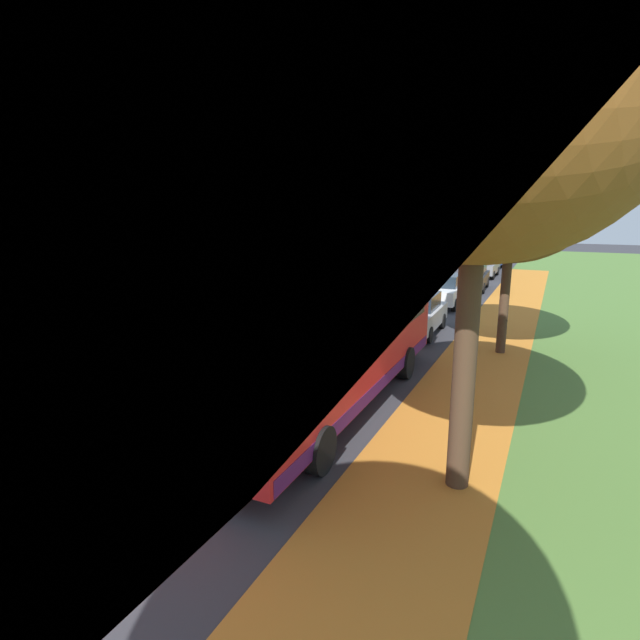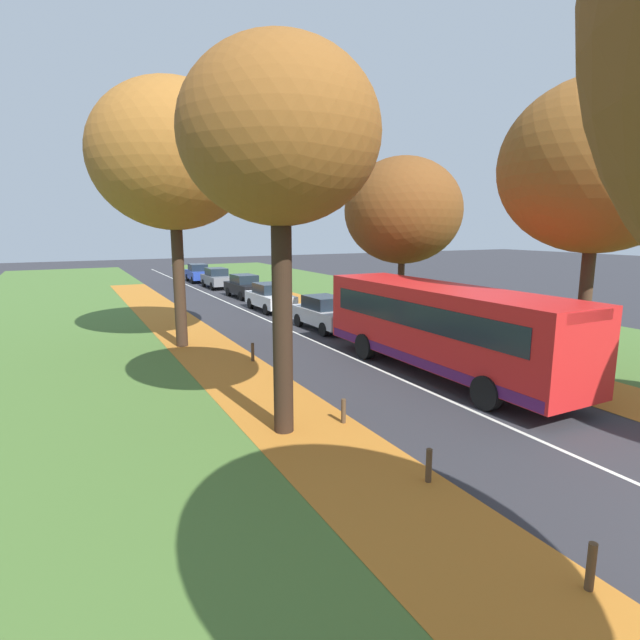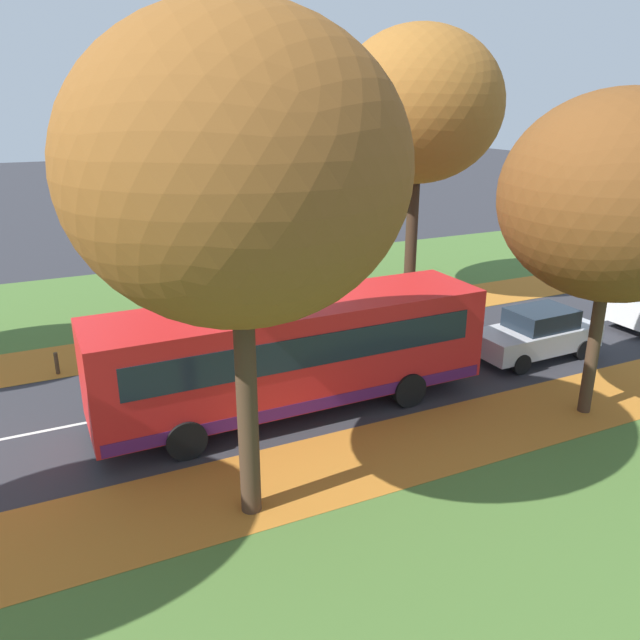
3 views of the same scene
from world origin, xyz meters
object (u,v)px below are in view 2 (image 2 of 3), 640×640
at_px(tree_left_near, 280,136).
at_px(car_black_third_in_line, 245,286).
at_px(car_grey_fourth_in_line, 217,278).
at_px(tree_right_near, 598,167).
at_px(bollard_second, 591,567).
at_px(car_white_following, 270,297).
at_px(tree_right_mid, 403,211).
at_px(car_blue_trailing, 198,273).
at_px(bollard_fifth, 288,378).
at_px(bus, 442,325).
at_px(bollard_fourth, 343,411).
at_px(tree_left_mid, 173,156).
at_px(bollard_sixth, 253,352).
at_px(car_silver_lead, 325,313).
at_px(bollard_third, 429,466).

distance_m(tree_left_near, car_black_third_in_line, 24.67).
bearing_deg(car_grey_fourth_in_line, tree_right_near, -83.22).
bearing_deg(bollard_second, car_white_following, 78.41).
height_order(tree_right_near, tree_right_mid, tree_right_near).
relative_size(car_grey_fourth_in_line, car_blue_trailing, 0.98).
xyz_separation_m(tree_left_near, bollard_fifth, (1.49, 3.11, -6.60)).
distance_m(tree_left_near, bus, 8.67).
relative_size(bollard_fourth, bus, 0.06).
xyz_separation_m(tree_left_near, bus, (6.65, 2.00, -5.18)).
relative_size(bollard_fourth, car_blue_trailing, 0.15).
xyz_separation_m(tree_right_near, bollard_fifth, (-8.85, 3.60, -6.45)).
bearing_deg(bollard_fifth, tree_left_mid, 103.95).
height_order(tree_right_mid, bollard_fourth, tree_right_mid).
relative_size(tree_left_mid, tree_right_mid, 1.29).
height_order(bollard_fifth, bus, bus).
height_order(bollard_sixth, car_grey_fourth_in_line, car_grey_fourth_in_line).
height_order(bus, car_black_third_in_line, bus).
xyz_separation_m(tree_left_near, car_black_third_in_line, (6.93, 22.88, -6.07)).
bearing_deg(car_grey_fourth_in_line, car_black_third_in_line, -88.76).
bearing_deg(car_silver_lead, bollard_third, -110.24).
bearing_deg(car_silver_lead, bollard_fourth, -115.73).
height_order(tree_left_mid, car_blue_trailing, tree_left_mid).
distance_m(bollard_fourth, bollard_sixth, 6.71).
bearing_deg(tree_left_near, bollard_second, -77.44).
xyz_separation_m(bollard_fourth, bollard_sixth, (0.00, 6.71, 0.03)).
distance_m(bollard_sixth, car_blue_trailing, 28.69).
height_order(tree_left_near, bollard_second, tree_left_near).
bearing_deg(tree_left_mid, car_blue_trailing, 74.46).
height_order(bollard_sixth, bus, bus).
relative_size(tree_left_near, car_white_following, 2.13).
height_order(tree_right_mid, bollard_second, tree_right_mid).
distance_m(bollard_second, car_grey_fourth_in_line, 36.70).
xyz_separation_m(bollard_third, car_white_following, (4.92, 20.49, 0.47)).
bearing_deg(car_blue_trailing, bus, -89.88).
xyz_separation_m(bollard_third, car_black_third_in_line, (5.42, 26.48, 0.47)).
distance_m(tree_right_near, bollard_third, 11.33).
distance_m(tree_left_mid, car_black_third_in_line, 16.16).
relative_size(bollard_second, bollard_sixth, 1.02).
height_order(bollard_fifth, car_blue_trailing, car_blue_trailing).
height_order(tree_right_near, bollard_fourth, tree_right_near).
bearing_deg(tree_left_mid, bus, -49.67).
bearing_deg(bollard_fourth, car_blue_trailing, 81.79).
bearing_deg(bollard_third, tree_right_mid, 55.65).
relative_size(tree_right_near, bollard_fourth, 14.65).
xyz_separation_m(tree_left_near, bollard_second, (1.55, -6.95, -6.53)).
bearing_deg(tree_left_mid, car_black_third_in_line, 60.62).
bearing_deg(car_white_following, tree_left_mid, -134.65).
bearing_deg(car_silver_lead, tree_left_near, -122.65).
bearing_deg(bus, tree_left_near, -163.28).
height_order(tree_left_mid, bollard_sixth, tree_left_mid).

